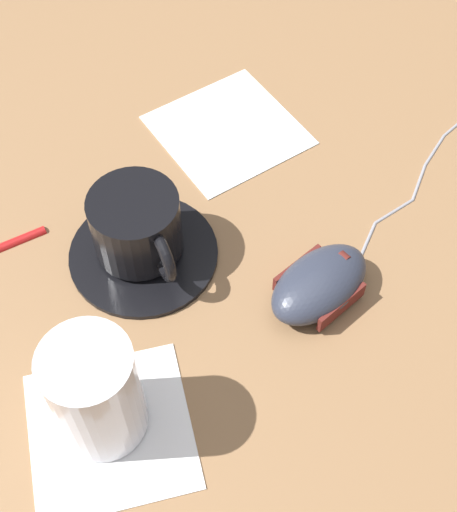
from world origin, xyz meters
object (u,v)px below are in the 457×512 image
computer_mouse (319,284)px  drinking_glass (95,393)px  coffee_cup (141,224)px  saucer (143,253)px

computer_mouse → drinking_glass: size_ratio=1.01×
coffee_cup → drinking_glass: (-0.11, -0.12, 0.01)m
computer_mouse → drinking_glass: (-0.21, 0.00, 0.04)m
saucer → coffee_cup: coffee_cup is taller
saucer → computer_mouse: size_ratio=1.27×
saucer → drinking_glass: 0.17m
computer_mouse → coffee_cup: bearing=127.9°
coffee_cup → computer_mouse: 0.16m
saucer → computer_mouse: bearing=-50.2°
computer_mouse → drinking_glass: 0.21m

